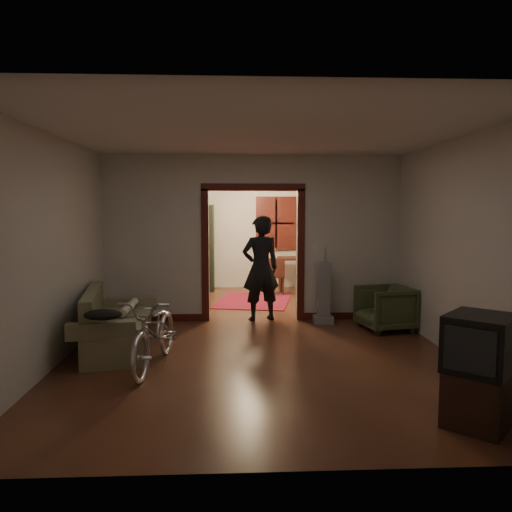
{
  "coord_description": "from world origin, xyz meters",
  "views": [
    {
      "loc": [
        -0.36,
        -7.7,
        1.92
      ],
      "look_at": [
        0.0,
        -0.3,
        1.2
      ],
      "focal_mm": 35.0,
      "sensor_mm": 36.0,
      "label": 1
    }
  ],
  "objects": [
    {
      "name": "locker",
      "position": [
        -1.27,
        3.83,
        0.99
      ],
      "size": [
        1.01,
        0.58,
        1.99
      ],
      "primitive_type": "cube",
      "rotation": [
        0.0,
        0.0,
        0.02
      ],
      "color": "black",
      "rests_on": "floor"
    },
    {
      "name": "ceiling",
      "position": [
        0.0,
        0.0,
        2.8
      ],
      "size": [
        5.0,
        8.5,
        0.01
      ],
      "primitive_type": "cube",
      "color": "white",
      "rests_on": "floor"
    },
    {
      "name": "wall_right",
      "position": [
        2.5,
        0.0,
        1.4
      ],
      "size": [
        0.02,
        8.5,
        2.8
      ],
      "primitive_type": "cube",
      "color": "beige",
      "rests_on": "floor"
    },
    {
      "name": "tv_stand",
      "position": [
        1.8,
        -3.56,
        0.25
      ],
      "size": [
        0.73,
        0.73,
        0.49
      ],
      "primitive_type": "cube",
      "rotation": [
        0.0,
        0.0,
        0.82
      ],
      "color": "black",
      "rests_on": "floor"
    },
    {
      "name": "sofa",
      "position": [
        -1.91,
        -1.02,
        0.41
      ],
      "size": [
        1.1,
        1.89,
        0.82
      ],
      "primitive_type": "cube",
      "rotation": [
        0.0,
        0.0,
        0.18
      ],
      "color": "#5C5E3F",
      "rests_on": "floor"
    },
    {
      "name": "desk",
      "position": [
        1.23,
        3.76,
        0.38
      ],
      "size": [
        1.13,
        0.79,
        0.76
      ],
      "primitive_type": "cube",
      "rotation": [
        0.0,
        0.0,
        -0.23
      ],
      "color": "#341811",
      "rests_on": "floor"
    },
    {
      "name": "oriental_rug",
      "position": [
        0.09,
        2.43,
        0.01
      ],
      "size": [
        1.75,
        2.1,
        0.01
      ],
      "primitive_type": "cube",
      "rotation": [
        0.0,
        0.0,
        -0.19
      ],
      "color": "maroon",
      "rests_on": "floor"
    },
    {
      "name": "jacket",
      "position": [
        -1.86,
        -1.93,
        0.68
      ],
      "size": [
        0.44,
        0.33,
        0.13
      ],
      "primitive_type": "ellipsoid",
      "color": "black",
      "rests_on": "sofa"
    },
    {
      "name": "wall_left",
      "position": [
        -2.5,
        0.0,
        1.4
      ],
      "size": [
        0.02,
        8.5,
        2.8
      ],
      "primitive_type": "cube",
      "color": "beige",
      "rests_on": "floor"
    },
    {
      "name": "light_switch",
      "position": [
        1.05,
        0.68,
        1.25
      ],
      "size": [
        0.08,
        0.01,
        0.12
      ],
      "primitive_type": "cube",
      "color": "silver",
      "rests_on": "partition_wall"
    },
    {
      "name": "vacuum",
      "position": [
        1.16,
        0.4,
        0.51
      ],
      "size": [
        0.38,
        0.34,
        1.02
      ],
      "primitive_type": "cube",
      "rotation": [
        0.0,
        0.0,
        0.34
      ],
      "color": "gray",
      "rests_on": "floor"
    },
    {
      "name": "desk_chair",
      "position": [
        0.61,
        3.23,
        0.41
      ],
      "size": [
        0.39,
        0.39,
        0.82
      ],
      "primitive_type": "cube",
      "rotation": [
        0.0,
        0.0,
        0.06
      ],
      "color": "#341811",
      "rests_on": "floor"
    },
    {
      "name": "bicycle",
      "position": [
        -1.28,
        -1.78,
        0.44
      ],
      "size": [
        0.78,
        1.72,
        0.87
      ],
      "primitive_type": "imported",
      "rotation": [
        0.0,
        0.0,
        -0.13
      ],
      "color": "silver",
      "rests_on": "floor"
    },
    {
      "name": "chandelier",
      "position": [
        0.0,
        2.5,
        2.35
      ],
      "size": [
        0.24,
        0.24,
        0.24
      ],
      "primitive_type": "sphere",
      "color": "#FFE0A5",
      "rests_on": "ceiling"
    },
    {
      "name": "crt_tv",
      "position": [
        1.8,
        -3.56,
        0.75
      ],
      "size": [
        0.77,
        0.78,
        0.5
      ],
      "primitive_type": "cube",
      "rotation": [
        0.0,
        0.0,
        0.82
      ],
      "color": "black",
      "rests_on": "tv_stand"
    },
    {
      "name": "globe",
      "position": [
        -1.27,
        3.83,
        1.94
      ],
      "size": [
        0.3,
        0.3,
        0.3
      ],
      "primitive_type": "sphere",
      "color": "#1E5972",
      "rests_on": "locker"
    },
    {
      "name": "armchair",
      "position": [
        2.04,
        -0.11,
        0.35
      ],
      "size": [
        0.91,
        0.89,
        0.7
      ],
      "primitive_type": "imported",
      "rotation": [
        0.0,
        0.0,
        -1.36
      ],
      "color": "#3D4828",
      "rests_on": "floor"
    },
    {
      "name": "far_window",
      "position": [
        0.7,
        4.21,
        1.55
      ],
      "size": [
        0.98,
        0.06,
        1.28
      ],
      "primitive_type": "cube",
      "color": "black",
      "rests_on": "wall_back"
    },
    {
      "name": "rolled_paper",
      "position": [
        -1.81,
        -0.72,
        0.53
      ],
      "size": [
        0.11,
        0.85,
        0.11
      ],
      "primitive_type": "cylinder",
      "rotation": [
        1.57,
        0.0,
        0.0
      ],
      "color": "beige",
      "rests_on": "sofa"
    },
    {
      "name": "partition_wall",
      "position": [
        0.0,
        0.75,
        1.4
      ],
      "size": [
        5.0,
        0.14,
        2.8
      ],
      "primitive_type": "cube",
      "color": "beige",
      "rests_on": "floor"
    },
    {
      "name": "floor",
      "position": [
        0.0,
        0.0,
        0.0
      ],
      "size": [
        5.0,
        8.5,
        0.01
      ],
      "primitive_type": "cube",
      "color": "#401F14",
      "rests_on": "ground"
    },
    {
      "name": "door_casing",
      "position": [
        0.0,
        0.75,
        1.1
      ],
      "size": [
        1.74,
        0.2,
        2.32
      ],
      "primitive_type": "cube",
      "color": "#40130E",
      "rests_on": "floor"
    },
    {
      "name": "wall_back",
      "position": [
        0.0,
        4.25,
        1.4
      ],
      "size": [
        5.0,
        0.02,
        2.8
      ],
      "primitive_type": "cube",
      "color": "beige",
      "rests_on": "floor"
    },
    {
      "name": "person",
      "position": [
        0.13,
        0.69,
        0.89
      ],
      "size": [
        0.74,
        0.59,
        1.79
      ],
      "primitive_type": "imported",
      "rotation": [
        0.0,
        0.0,
        3.41
      ],
      "color": "black",
      "rests_on": "floor"
    }
  ]
}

